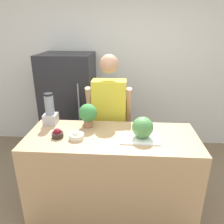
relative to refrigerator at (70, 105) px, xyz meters
The scene contains 10 objects.
wall_back 1.00m from the refrigerator, 27.74° to the left, with size 8.00×0.06×2.60m.
counter_island 1.55m from the refrigerator, 58.86° to the right, with size 1.80×0.74×0.96m.
refrigerator is the anchor object (origin of this frame).
person 1.01m from the refrigerator, 45.35° to the right, with size 0.56×0.27×1.72m.
cutting_board 1.72m from the refrigerator, 51.70° to the right, with size 0.40×0.26×0.01m.
watermelon 1.74m from the refrigerator, 50.57° to the right, with size 0.22×0.22×0.22m.
bowl_cherries 1.39m from the refrigerator, 80.55° to the right, with size 0.12×0.12×0.10m.
bowl_cream 1.46m from the refrigerator, 72.83° to the right, with size 0.15×0.15×0.09m.
blender 1.07m from the refrigerator, 87.37° to the right, with size 0.15×0.15×0.37m.
potted_plant 1.23m from the refrigerator, 65.36° to the right, with size 0.20×0.20×0.27m.
Camera 1 is at (0.14, -1.66, 2.01)m, focal length 35.00 mm.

